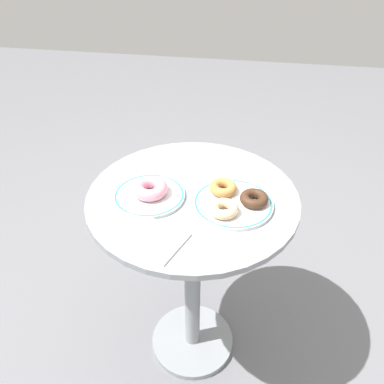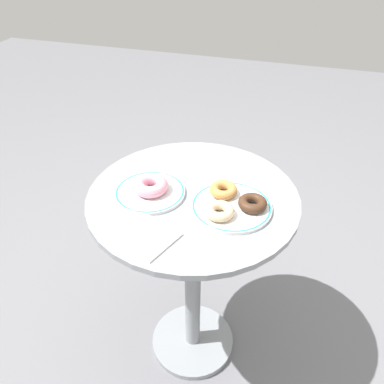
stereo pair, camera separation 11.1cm
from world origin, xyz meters
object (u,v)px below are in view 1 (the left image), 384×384
donut_glazed (224,209)px  donut_chocolate (254,198)px  donut_old_fashioned (223,187)px  plate_left (149,195)px  plate_right (233,203)px  paper_napkin (153,239)px  donut_pink_frosted (150,188)px  cafe_table (193,252)px

donut_glazed → donut_chocolate: bearing=36.8°
donut_old_fashioned → donut_glazed: same height
plate_left → donut_chocolate: bearing=1.9°
plate_right → donut_old_fashioned: (-0.03, 0.04, 0.02)m
paper_napkin → plate_right: bearing=43.2°
donut_pink_frosted → donut_glazed: size_ratio=1.28×
donut_glazed → paper_napkin: size_ratio=0.54×
cafe_table → donut_old_fashioned: 0.27m
donut_old_fashioned → paper_napkin: (-0.15, -0.22, -0.02)m
plate_left → paper_napkin: plate_left is taller
cafe_table → paper_napkin: bearing=-107.8°
donut_chocolate → paper_napkin: (-0.24, -0.18, -0.02)m
donut_chocolate → donut_old_fashioned: size_ratio=1.00×
donut_old_fashioned → donut_glazed: size_ratio=1.00×
cafe_table → donut_old_fashioned: bearing=9.7°
plate_right → paper_napkin: 0.25m
cafe_table → donut_pink_frosted: donut_pink_frosted is taller
donut_chocolate → donut_pink_frosted: bearing=-178.4°
plate_right → paper_napkin: plate_right is taller
cafe_table → donut_chocolate: (0.17, -0.02, 0.26)m
paper_napkin → donut_pink_frosted: bearing=106.6°
plate_right → paper_napkin: size_ratio=1.52×
plate_right → donut_chocolate: 0.06m
donut_old_fashioned → plate_right: bearing=-52.3°
donut_chocolate → plate_right: bearing=-172.6°
donut_pink_frosted → donut_chocolate: bearing=1.6°
plate_left → donut_chocolate: 0.29m
donut_chocolate → cafe_table: bearing=172.7°
cafe_table → plate_left: (-0.12, -0.03, 0.24)m
cafe_table → plate_right: (0.12, -0.03, 0.24)m
cafe_table → plate_left: 0.27m
cafe_table → donut_glazed: bearing=-39.6°
plate_left → donut_old_fashioned: size_ratio=2.56×
cafe_table → plate_right: plate_right is taller
donut_pink_frosted → donut_glazed: donut_pink_frosted is taller
donut_pink_frosted → donut_old_fashioned: bearing=12.6°
donut_chocolate → paper_napkin: 0.30m
donut_glazed → plate_right: bearing=66.3°
plate_left → donut_old_fashioned: 0.21m
donut_glazed → paper_napkin: bearing=-143.0°
plate_left → plate_right: size_ratio=0.91×
donut_pink_frosted → donut_old_fashioned: donut_pink_frosted is taller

